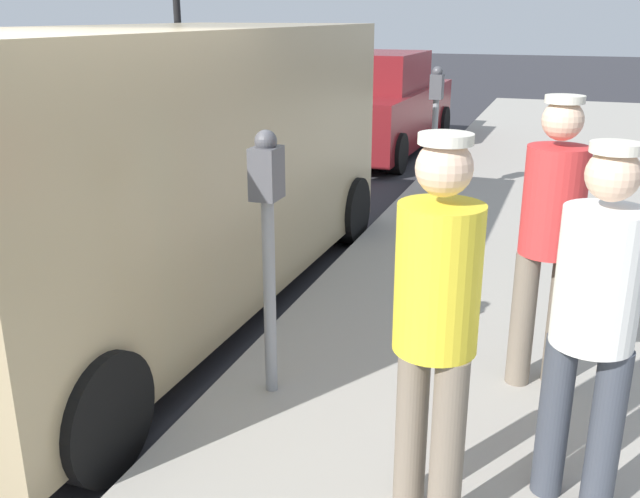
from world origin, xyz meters
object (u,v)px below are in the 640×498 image
object	(u,v)px
pedestrian_in_yellow	(436,313)
parking_meter_near	(268,220)
parking_meter_far	(436,109)
parked_van	(153,163)
pedestrian_in_red	(551,227)
parked_sedan_ahead	(372,107)
pedestrian_in_white	(595,311)

from	to	relation	value
pedestrian_in_yellow	parking_meter_near	bearing A→B (deg)	143.99
parking_meter_far	parked_van	xyz separation A→B (m)	(-1.50, -3.68, -0.03)
pedestrian_in_red	parked_van	distance (m)	3.02
pedestrian_in_yellow	parked_sedan_ahead	size ratio (longest dim) A/B	0.38
parking_meter_near	pedestrian_in_red	distance (m)	1.58
parking_meter_near	pedestrian_in_red	bearing A→B (deg)	22.94
parking_meter_near	pedestrian_in_yellow	xyz separation A→B (m)	(1.06, -0.77, -0.07)
pedestrian_in_white	parked_sedan_ahead	bearing A→B (deg)	110.93
parking_meter_near	parked_van	distance (m)	1.95
parking_meter_near	parking_meter_far	distance (m)	4.93
parked_van	pedestrian_in_yellow	bearing A→B (deg)	-38.19
pedestrian_in_white	parked_van	xyz separation A→B (m)	(-3.16, 1.70, 0.08)
parked_van	parked_sedan_ahead	bearing A→B (deg)	91.40
parking_meter_near	parking_meter_far	bearing A→B (deg)	90.00
parked_sedan_ahead	pedestrian_in_red	bearing A→B (deg)	-67.79
parking_meter_far	pedestrian_in_yellow	bearing A→B (deg)	-79.45
parking_meter_far	parked_sedan_ahead	distance (m)	3.75
pedestrian_in_red	pedestrian_in_yellow	bearing A→B (deg)	-105.67
pedestrian_in_white	parking_meter_near	bearing A→B (deg)	164.56
parking_meter_near	pedestrian_in_red	world-z (taller)	pedestrian_in_red
pedestrian_in_red	pedestrian_in_yellow	distance (m)	1.44
pedestrian_in_white	pedestrian_in_yellow	world-z (taller)	pedestrian_in_yellow
pedestrian_in_yellow	parked_van	size ratio (longest dim) A/B	0.32
parking_meter_near	pedestrian_in_red	xyz separation A→B (m)	(1.45, 0.61, -0.07)
parked_van	parked_sedan_ahead	world-z (taller)	parked_van
parking_meter_far	pedestrian_in_yellow	size ratio (longest dim) A/B	0.91
pedestrian_in_red	parked_van	xyz separation A→B (m)	(-2.95, 0.63, 0.04)
pedestrian_in_white	pedestrian_in_yellow	xyz separation A→B (m)	(-0.60, -0.31, 0.03)
pedestrian_in_red	parked_sedan_ahead	xyz separation A→B (m)	(-3.12, 7.65, -0.37)
pedestrian_in_yellow	parked_van	bearing A→B (deg)	141.81
pedestrian_in_red	parked_van	bearing A→B (deg)	167.96
parking_meter_near	parked_sedan_ahead	size ratio (longest dim) A/B	0.34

